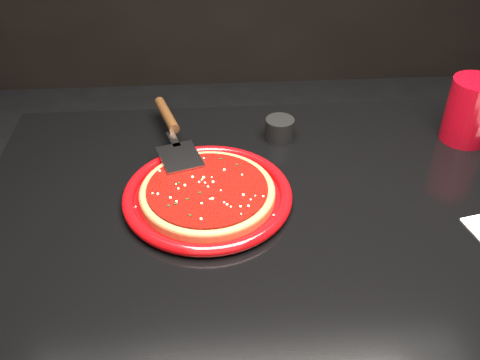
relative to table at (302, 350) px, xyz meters
The scene contains 10 objects.
table is the anchor object (origin of this frame).
plate 0.43m from the table, 161.92° to the left, with size 0.30×0.30×0.02m, color #820507.
pizza_crust 0.44m from the table, 161.92° to the left, with size 0.24×0.24×0.01m, color brown.
pizza_crust_rim 0.44m from the table, 161.92° to the left, with size 0.24×0.24×0.02m, color brown.
pizza_sauce 0.45m from the table, 161.92° to the left, with size 0.21×0.21×0.01m, color #610B07.
parmesan_dusting 0.45m from the table, 161.92° to the left, with size 0.21×0.21×0.01m, color beige, non-canonical shape.
basil_flecks 0.45m from the table, 161.92° to the left, with size 0.19×0.19×0.00m, color black, non-canonical shape.
pizza_server 0.54m from the table, 137.16° to the left, with size 0.09×0.31×0.02m, color silver, non-canonical shape.
cup 0.61m from the table, 33.50° to the left, with size 0.10×0.10×0.13m, color maroon.
ramekin 0.47m from the table, 97.61° to the left, with size 0.06×0.06×0.05m, color black.
Camera 1 is at (-0.18, -0.68, 1.36)m, focal length 40.00 mm.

